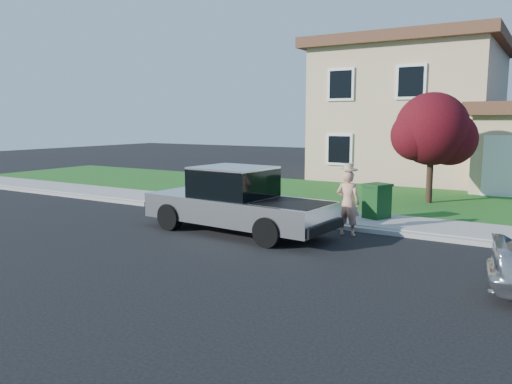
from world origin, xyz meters
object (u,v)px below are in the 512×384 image
woman (348,202)px  ornamental_tree (433,133)px  pickup_truck (237,202)px  trash_bin (377,201)px

woman → ornamental_tree: (0.81, 5.84, 1.65)m
pickup_truck → ornamental_tree: (3.45, 7.04, 1.72)m
pickup_truck → ornamental_tree: size_ratio=1.42×
woman → ornamental_tree: 6.13m
pickup_truck → trash_bin: size_ratio=5.44×
ornamental_tree → trash_bin: (-0.65, -3.94, -1.88)m
woman → trash_bin: size_ratio=1.87×
ornamental_tree → woman: bearing=-97.9°
pickup_truck → woman: (2.63, 1.20, 0.07)m
ornamental_tree → trash_bin: ornamental_tree is taller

